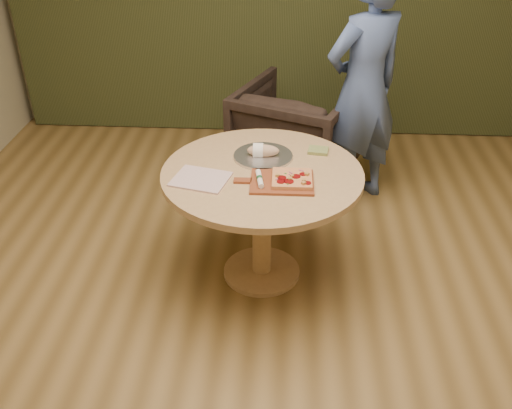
{
  "coord_description": "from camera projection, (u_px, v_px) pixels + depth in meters",
  "views": [
    {
      "loc": [
        0.08,
        -2.23,
        2.33
      ],
      "look_at": [
        -0.07,
        0.25,
        0.77
      ],
      "focal_mm": 40.0,
      "sensor_mm": 36.0,
      "label": 1
    }
  ],
  "objects": [
    {
      "name": "bread_roll",
      "position": [
        262.0,
        151.0,
        3.41
      ],
      "size": [
        0.19,
        0.09,
        0.09
      ],
      "color": "tan",
      "rests_on": "serving_tray"
    },
    {
      "name": "pedestal_table",
      "position": [
        262.0,
        192.0,
        3.36
      ],
      "size": [
        1.17,
        1.17,
        0.75
      ],
      "rotation": [
        0.0,
        0.0,
        0.1
      ],
      "color": "tan",
      "rests_on": "ground"
    },
    {
      "name": "green_packet",
      "position": [
        318.0,
        150.0,
        3.49
      ],
      "size": [
        0.13,
        0.12,
        0.02
      ],
      "primitive_type": "cube",
      "rotation": [
        0.0,
        0.0,
        -0.15
      ],
      "color": "olive",
      "rests_on": "pedestal_table"
    },
    {
      "name": "room_shell",
      "position": [
        268.0,
        110.0,
        2.38
      ],
      "size": [
        5.04,
        6.04,
        2.84
      ],
      "color": "olive",
      "rests_on": "ground"
    },
    {
      "name": "newspaper",
      "position": [
        201.0,
        179.0,
        3.2
      ],
      "size": [
        0.35,
        0.32,
        0.01
      ],
      "primitive_type": "cube",
      "rotation": [
        0.0,
        0.0,
        -0.25
      ],
      "color": "white",
      "rests_on": "pedestal_table"
    },
    {
      "name": "pizza_paddle",
      "position": [
        280.0,
        182.0,
        3.16
      ],
      "size": [
        0.45,
        0.28,
        0.01
      ],
      "rotation": [
        0.0,
        0.0,
        0.01
      ],
      "color": "brown",
      "rests_on": "pedestal_table"
    },
    {
      "name": "serving_tray",
      "position": [
        263.0,
        156.0,
        3.43
      ],
      "size": [
        0.36,
        0.36,
        0.02
      ],
      "color": "silver",
      "rests_on": "pedestal_table"
    },
    {
      "name": "armchair",
      "position": [
        297.0,
        129.0,
        4.52
      ],
      "size": [
        1.09,
        1.06,
        0.87
      ],
      "primitive_type": "imported",
      "rotation": [
        0.0,
        0.0,
        2.74
      ],
      "color": "black",
      "rests_on": "ground"
    },
    {
      "name": "person_standing",
      "position": [
        363.0,
        89.0,
        4.03
      ],
      "size": [
        0.77,
        0.71,
        1.77
      ],
      "primitive_type": "imported",
      "rotation": [
        0.0,
        0.0,
        3.71
      ],
      "color": "#465B8D",
      "rests_on": "ground"
    },
    {
      "name": "flatbread_pizza",
      "position": [
        292.0,
        179.0,
        3.15
      ],
      "size": [
        0.22,
        0.22,
        0.04
      ],
      "rotation": [
        0.0,
        0.0,
        0.01
      ],
      "color": "#E29758",
      "rests_on": "pizza_paddle"
    },
    {
      "name": "cutlery_roll",
      "position": [
        260.0,
        179.0,
        3.15
      ],
      "size": [
        0.06,
        0.2,
        0.03
      ],
      "rotation": [
        0.0,
        0.0,
        0.16
      ],
      "color": "white",
      "rests_on": "pizza_paddle"
    }
  ]
}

